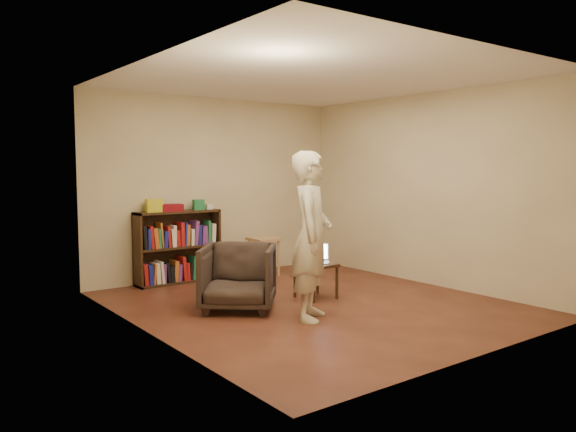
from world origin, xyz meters
TOP-DOWN VIEW (x-y plane):
  - floor at (0.00, 0.00)m, footprint 4.50×4.50m
  - ceiling at (0.00, 0.00)m, footprint 4.50×4.50m
  - wall_back at (0.00, 2.25)m, footprint 4.00×0.00m
  - wall_left at (-2.00, 0.00)m, footprint 0.00×4.50m
  - wall_right at (2.00, 0.00)m, footprint 0.00×4.50m
  - bookshelf at (-0.71, 2.09)m, footprint 1.20×0.30m
  - box_yellow at (-1.05, 2.08)m, footprint 0.24×0.19m
  - red_cloth at (-0.81, 2.06)m, footprint 0.32×0.26m
  - box_green at (-0.39, 2.07)m, footprint 0.18×0.18m
  - box_white at (-0.22, 2.09)m, footprint 0.09×0.09m
  - stool at (0.51, 1.77)m, footprint 0.39×0.39m
  - armchair at (-0.83, 0.31)m, footprint 1.13×1.13m
  - side_table at (0.23, 0.22)m, footprint 0.42×0.42m
  - laptop at (0.28, 0.28)m, footprint 0.41×0.41m
  - person at (-0.42, -0.48)m, footprint 0.76×0.75m

SIDE VIEW (x-z plane):
  - floor at x=0.00m, z-range 0.00..0.00m
  - side_table at x=0.23m, z-range 0.14..0.57m
  - armchair at x=-0.83m, z-range 0.00..0.74m
  - bookshelf at x=-0.71m, z-range -0.06..0.94m
  - stool at x=0.51m, z-range 0.17..0.74m
  - laptop at x=0.28m, z-range 0.37..0.60m
  - person at x=-0.42m, z-range 0.00..1.77m
  - box_white at x=-0.22m, z-range 1.00..1.07m
  - red_cloth at x=-0.81m, z-range 1.00..1.10m
  - box_green at x=-0.39m, z-range 1.00..1.14m
  - box_yellow at x=-1.05m, z-range 1.00..1.17m
  - wall_back at x=0.00m, z-range -0.70..3.30m
  - wall_left at x=-2.00m, z-range -0.95..3.55m
  - wall_right at x=2.00m, z-range -0.95..3.55m
  - ceiling at x=0.00m, z-range 2.60..2.60m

